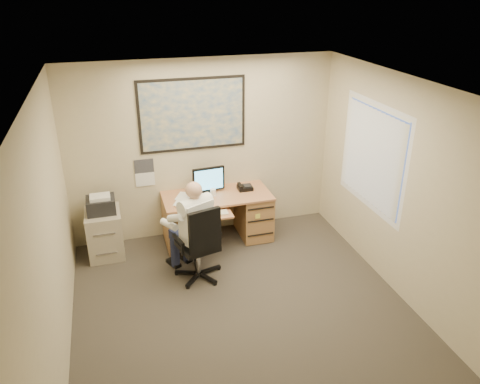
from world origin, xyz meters
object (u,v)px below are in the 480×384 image
object	(u,v)px
desk	(238,210)
office_chair	(198,258)
filing_cabinet	(104,229)
person	(197,230)

from	to	relation	value
desk	office_chair	distance (m)	1.28
filing_cabinet	office_chair	world-z (taller)	office_chair
filing_cabinet	office_chair	bearing A→B (deg)	-40.45
desk	person	bearing A→B (deg)	-132.65
filing_cabinet	person	xyz separation A→B (m)	(1.18, -0.90, 0.28)
desk	office_chair	world-z (taller)	desk
filing_cabinet	person	size ratio (longest dim) A/B	0.69
office_chair	desk	bearing A→B (deg)	35.09
office_chair	person	bearing A→B (deg)	66.64
filing_cabinet	office_chair	xyz separation A→B (m)	(1.16, -0.98, -0.09)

